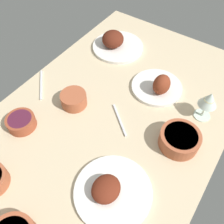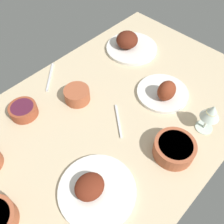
% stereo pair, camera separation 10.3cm
% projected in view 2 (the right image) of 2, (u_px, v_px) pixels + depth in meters
% --- Properties ---
extents(dining_table, '(1.40, 0.90, 0.04)m').
position_uv_depth(dining_table, '(112.00, 118.00, 1.06)').
color(dining_table, '#C6B28E').
rests_on(dining_table, ground).
extents(plate_far_side, '(0.23, 0.23, 0.11)m').
position_uv_depth(plate_far_side, '(164.00, 92.00, 1.09)').
color(plate_far_side, silver).
rests_on(plate_far_side, dining_table).
extents(plate_center_main, '(0.27, 0.27, 0.07)m').
position_uv_depth(plate_center_main, '(95.00, 189.00, 0.83)').
color(plate_center_main, silver).
rests_on(plate_center_main, dining_table).
extents(plate_near_viewer, '(0.27, 0.27, 0.10)m').
position_uv_depth(plate_near_viewer, '(129.00, 44.00, 1.30)').
color(plate_near_viewer, silver).
rests_on(plate_near_viewer, dining_table).
extents(bowl_sauce, '(0.15, 0.15, 0.06)m').
position_uv_depth(bowl_sauce, '(174.00, 148.00, 0.91)').
color(bowl_sauce, '#A35133').
rests_on(bowl_sauce, dining_table).
extents(bowl_onions, '(0.12, 0.12, 0.05)m').
position_uv_depth(bowl_onions, '(23.00, 110.00, 1.03)').
color(bowl_onions, brown).
rests_on(bowl_onions, dining_table).
extents(bowl_soup, '(0.11, 0.11, 0.06)m').
position_uv_depth(bowl_soup, '(77.00, 94.00, 1.07)').
color(bowl_soup, '#A35133').
rests_on(bowl_soup, dining_table).
extents(wine_glass, '(0.08, 0.08, 0.14)m').
position_uv_depth(wine_glass, '(211.00, 113.00, 0.93)').
color(wine_glass, silver).
rests_on(wine_glass, dining_table).
extents(fork_loose, '(0.11, 0.14, 0.01)m').
position_uv_depth(fork_loose, '(119.00, 121.00, 1.02)').
color(fork_loose, silver).
rests_on(fork_loose, dining_table).
extents(spoon_loose, '(0.14, 0.14, 0.01)m').
position_uv_depth(spoon_loose, '(50.00, 77.00, 1.18)').
color(spoon_loose, silver).
rests_on(spoon_loose, dining_table).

